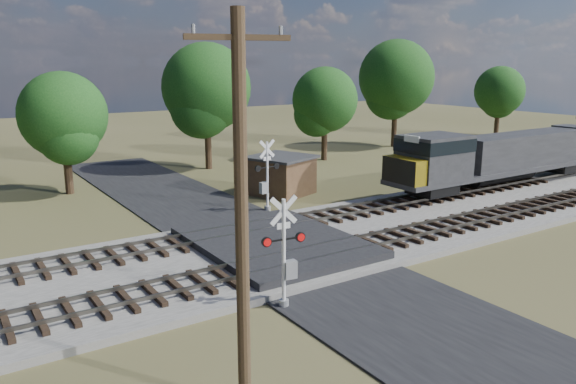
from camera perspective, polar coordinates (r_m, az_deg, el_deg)
ground at (r=26.78m, az=-0.74°, el=-6.31°), size 160.00×160.00×0.00m
ballast_bed at (r=33.27m, az=13.50°, el=-2.53°), size 140.00×10.00×0.30m
road at (r=26.77m, az=-0.74°, el=-6.23°), size 7.00×60.00×0.08m
crossing_panel at (r=27.08m, az=-1.31°, el=-5.39°), size 7.00×9.00×0.62m
track_near at (r=26.89m, az=7.22°, el=-5.41°), size 140.00×2.60×0.33m
track_far at (r=30.68m, az=1.18°, el=-2.97°), size 140.00×2.60×0.33m
crossing_signal_near at (r=20.61m, az=-0.22°, el=-7.10°), size 1.72×0.40×4.27m
crossing_signal_far at (r=33.86m, az=-2.24°, el=1.03°), size 1.77×0.40×4.40m
utility_pole at (r=13.68m, az=-4.75°, el=-1.93°), size 2.42×0.78×10.11m
equipment_shed at (r=38.47m, az=-0.71°, el=1.76°), size 5.02×5.02×2.66m
treeline at (r=45.13m, az=-14.34°, el=10.12°), size 82.63×10.97×11.80m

